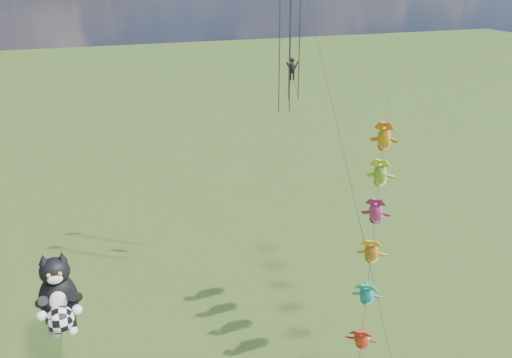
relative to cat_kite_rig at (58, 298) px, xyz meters
name	(u,v)px	position (x,y,z in m)	size (l,w,h in m)	color
cat_kite_rig	(58,298)	(0.00, 0.00, 0.00)	(2.68, 4.14, 9.82)	#503A29
fish_windsock_rig	(374,232)	(18.31, -2.10, 2.14)	(8.96, 13.34, 16.46)	#503A29
parafoil_rig	(294,53)	(17.43, 8.98, 11.18)	(2.43, 17.47, 27.68)	#503A29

